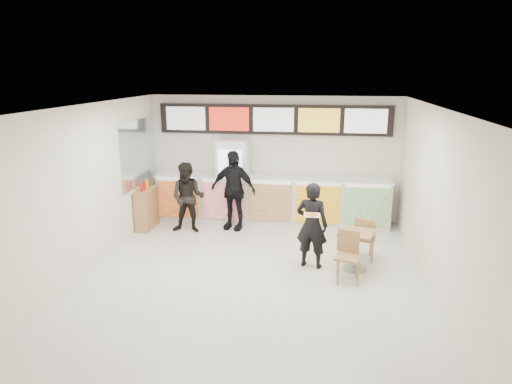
% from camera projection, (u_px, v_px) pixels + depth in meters
% --- Properties ---
extents(floor, '(7.00, 7.00, 0.00)m').
position_uv_depth(floor, '(252.00, 278.00, 8.10)').
color(floor, beige).
rests_on(floor, ground).
extents(ceiling, '(7.00, 7.00, 0.00)m').
position_uv_depth(ceiling, '(252.00, 107.00, 7.33)').
color(ceiling, white).
rests_on(ceiling, wall_back).
extents(wall_back, '(6.00, 0.00, 6.00)m').
position_uv_depth(wall_back, '(274.00, 158.00, 11.06)').
color(wall_back, silver).
rests_on(wall_back, floor).
extents(wall_left, '(0.00, 7.00, 7.00)m').
position_uv_depth(wall_left, '(86.00, 190.00, 8.13)').
color(wall_left, silver).
rests_on(wall_left, floor).
extents(wall_right, '(0.00, 7.00, 7.00)m').
position_uv_depth(wall_right, '(437.00, 204.00, 7.30)').
color(wall_right, silver).
rests_on(wall_right, floor).
extents(service_counter, '(5.56, 0.77, 1.14)m').
position_uv_depth(service_counter, '(271.00, 200.00, 10.91)').
color(service_counter, silver).
rests_on(service_counter, floor).
extents(menu_board, '(5.50, 0.14, 0.70)m').
position_uv_depth(menu_board, '(274.00, 119.00, 10.73)').
color(menu_board, black).
rests_on(menu_board, wall_back).
extents(drinks_fridge, '(0.70, 0.67, 2.00)m').
position_uv_depth(drinks_fridge, '(233.00, 181.00, 10.95)').
color(drinks_fridge, white).
rests_on(drinks_fridge, floor).
extents(mirror_panel, '(0.01, 2.00, 1.50)m').
position_uv_depth(mirror_panel, '(139.00, 153.00, 10.41)').
color(mirror_panel, '#B2B7BF').
rests_on(mirror_panel, wall_left).
extents(customer_main, '(0.66, 0.51, 1.62)m').
position_uv_depth(customer_main, '(312.00, 225.00, 8.38)').
color(customer_main, black).
rests_on(customer_main, floor).
extents(customer_left, '(0.80, 0.64, 1.60)m').
position_uv_depth(customer_left, '(188.00, 198.00, 10.23)').
color(customer_left, black).
rests_on(customer_left, floor).
extents(customer_mid, '(1.15, 0.68, 1.84)m').
position_uv_depth(customer_mid, '(233.00, 190.00, 10.42)').
color(customer_mid, black).
rests_on(customer_mid, floor).
extents(pizza_slice, '(0.36, 0.36, 0.02)m').
position_uv_depth(pizza_slice, '(312.00, 215.00, 7.86)').
color(pizza_slice, beige).
rests_on(pizza_slice, customer_main).
extents(cafe_table, '(0.86, 1.55, 0.88)m').
position_uv_depth(cafe_table, '(356.00, 243.00, 8.32)').
color(cafe_table, '#A27D4A').
rests_on(cafe_table, floor).
extents(condiment_ledge, '(0.34, 0.84, 1.12)m').
position_uv_depth(condiment_ledge, '(147.00, 208.00, 10.55)').
color(condiment_ledge, '#A27D4A').
rests_on(condiment_ledge, floor).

